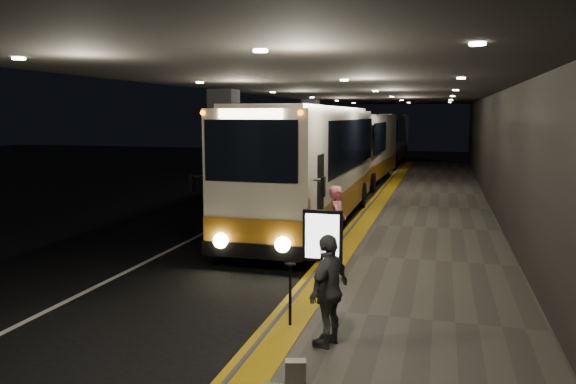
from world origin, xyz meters
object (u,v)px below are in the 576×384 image
Objects in this scene: coach_third at (386,141)px; passenger_boarding at (337,223)px; coach_second at (361,151)px; coach_main at (311,171)px; stanchion_post at (290,295)px; info_sign at (323,238)px; passenger_waiting_grey at (329,290)px; bag_plain at (296,373)px.

passenger_boarding is (1.73, -29.20, -0.67)m from coach_third.
coach_third is (0.05, 12.60, 0.03)m from coach_second.
coach_third is at bearing 89.37° from coach_main.
info_sign is at bearing 85.06° from stanchion_post.
passenger_waiting_grey is at bearing -75.80° from info_sign.
coach_main is 11.98m from coach_second.
coach_main is at bearing -87.49° from coach_second.
passenger_waiting_grey is at bearing -84.45° from coach_third.
coach_second reaches higher than passenger_boarding.
coach_main is 7.58m from info_sign.
coach_second is at bearing 94.96° from stanchion_post.
coach_main is 36.06× the size of bag_plain.
info_sign is (1.93, -31.88, -0.46)m from coach_third.
stanchion_post is at bearing -79.62° from coach_main.
passenger_waiting_grey is 1.64× the size of stanchion_post.
bag_plain is (2.38, -11.10, -1.48)m from coach_main.
passenger_boarding is at bearing 94.32° from info_sign.
passenger_waiting_grey is at bearing -75.99° from coach_main.
coach_second is at bearing 95.93° from info_sign.
coach_main is 9.36m from stanchion_post.
bag_plain is 0.20× the size of info_sign.
coach_main is at bearing 13.70° from passenger_boarding.
passenger_boarding is 1.71× the size of stanchion_post.
passenger_boarding is at bearing -70.13° from coach_main.
passenger_boarding is 5.32× the size of bag_plain.
coach_main reaches higher than bag_plain.
coach_third reaches higher than info_sign.
bag_plain is 3.93m from info_sign.
stanchion_post is (-0.16, -1.81, -0.58)m from info_sign.
stanchion_post is (-0.76, 0.60, -0.33)m from passenger_waiting_grey.
coach_second reaches higher than info_sign.
coach_third is (-0.00, 24.57, -0.09)m from coach_main.
coach_second is 10.78× the size of stanchion_post.
passenger_boarding is (1.79, -16.61, -0.64)m from coach_second.
bag_plain is (0.65, -6.47, -0.73)m from passenger_boarding.
coach_main reaches higher than coach_second.
coach_main is at bearing 101.01° from stanchion_post.
coach_main is 7.35× the size of info_sign.
coach_third is 34.39m from passenger_waiting_grey.
coach_main is 11.57× the size of stanchion_post.
passenger_waiting_grey is 5.10× the size of bag_plain.
coach_third is at bearing 92.00° from coach_second.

